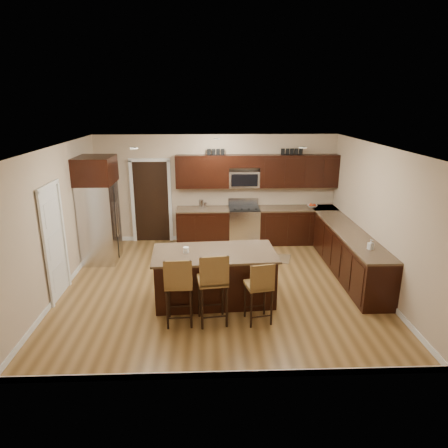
{
  "coord_description": "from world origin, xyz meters",
  "views": [
    {
      "loc": [
        -0.18,
        -7.14,
        3.47
      ],
      "look_at": [
        0.1,
        0.4,
        1.14
      ],
      "focal_mm": 32.0,
      "sensor_mm": 36.0,
      "label": 1
    }
  ],
  "objects_px": {
    "island": "(215,278)",
    "stool_left": "(179,284)",
    "refrigerator": "(99,209)",
    "stool_mid": "(213,281)",
    "stool_right": "(260,286)",
    "range": "(244,225)"
  },
  "relations": [
    {
      "from": "range",
      "to": "refrigerator",
      "type": "height_order",
      "value": "refrigerator"
    },
    {
      "from": "range",
      "to": "stool_left",
      "type": "relative_size",
      "value": 0.95
    },
    {
      "from": "refrigerator",
      "to": "island",
      "type": "bearing_deg",
      "value": -38.39
    },
    {
      "from": "stool_right",
      "to": "refrigerator",
      "type": "relative_size",
      "value": 0.45
    },
    {
      "from": "range",
      "to": "refrigerator",
      "type": "bearing_deg",
      "value": -162.88
    },
    {
      "from": "stool_right",
      "to": "range",
      "type": "bearing_deg",
      "value": 77.33
    },
    {
      "from": "stool_mid",
      "to": "stool_right",
      "type": "bearing_deg",
      "value": -6.98
    },
    {
      "from": "range",
      "to": "stool_mid",
      "type": "xyz_separation_m",
      "value": [
        -0.82,
        -3.86,
        0.29
      ]
    },
    {
      "from": "island",
      "to": "stool_left",
      "type": "relative_size",
      "value": 1.92
    },
    {
      "from": "refrigerator",
      "to": "stool_left",
      "type": "bearing_deg",
      "value": -55.7
    },
    {
      "from": "range",
      "to": "stool_left",
      "type": "xyz_separation_m",
      "value": [
        -1.36,
        -3.86,
        0.25
      ]
    },
    {
      "from": "stool_mid",
      "to": "island",
      "type": "bearing_deg",
      "value": 79.94
    },
    {
      "from": "stool_left",
      "to": "stool_mid",
      "type": "xyz_separation_m",
      "value": [
        0.54,
        -0.0,
        0.04
      ]
    },
    {
      "from": "stool_mid",
      "to": "refrigerator",
      "type": "relative_size",
      "value": 0.52
    },
    {
      "from": "island",
      "to": "stool_mid",
      "type": "distance_m",
      "value": 0.92
    },
    {
      "from": "range",
      "to": "stool_mid",
      "type": "distance_m",
      "value": 3.96
    },
    {
      "from": "island",
      "to": "refrigerator",
      "type": "xyz_separation_m",
      "value": [
        -2.52,
        1.99,
        0.78
      ]
    },
    {
      "from": "island",
      "to": "stool_left",
      "type": "bearing_deg",
      "value": -127.63
    },
    {
      "from": "stool_right",
      "to": "refrigerator",
      "type": "height_order",
      "value": "refrigerator"
    },
    {
      "from": "range",
      "to": "stool_right",
      "type": "height_order",
      "value": "range"
    },
    {
      "from": "refrigerator",
      "to": "stool_right",
      "type": "bearing_deg",
      "value": -41.32
    },
    {
      "from": "island",
      "to": "stool_mid",
      "type": "xyz_separation_m",
      "value": [
        -0.03,
        -0.85,
        0.34
      ]
    }
  ]
}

